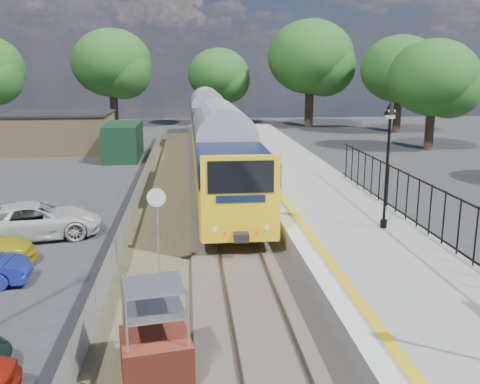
{
  "coord_description": "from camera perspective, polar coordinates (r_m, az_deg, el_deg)",
  "views": [
    {
      "loc": [
        -1.72,
        -12.1,
        6.58
      ],
      "look_at": [
        0.19,
        7.51,
        2.0
      ],
      "focal_mm": 40.0,
      "sensor_mm": 36.0,
      "label": 1
    }
  ],
  "objects": [
    {
      "name": "ground",
      "position": [
        13.88,
        2.31,
        -15.23
      ],
      "size": [
        120.0,
        120.0,
        0.0
      ],
      "primitive_type": "plane",
      "color": "#2D2D30",
      "rests_on": "ground"
    },
    {
      "name": "track_bed",
      "position": [
        22.75,
        -2.19,
        -3.5
      ],
      "size": [
        5.9,
        80.0,
        0.29
      ],
      "color": "#473F38",
      "rests_on": "ground"
    },
    {
      "name": "platform",
      "position": [
        21.83,
        10.43,
        -3.45
      ],
      "size": [
        5.0,
        70.0,
        0.9
      ],
      "primitive_type": "cube",
      "color": "gray",
      "rests_on": "ground"
    },
    {
      "name": "platform_edge",
      "position": [
        21.24,
        5.12,
        -2.47
      ],
      "size": [
        0.9,
        70.0,
        0.01
      ],
      "color": "silver",
      "rests_on": "platform"
    },
    {
      "name": "victorian_lamp_north",
      "position": [
        19.55,
        15.62,
        5.9
      ],
      "size": [
        0.44,
        0.44,
        4.6
      ],
      "color": "black",
      "rests_on": "platform"
    },
    {
      "name": "palisade_fence",
      "position": [
        17.21,
        23.47,
        -4.03
      ],
      "size": [
        0.12,
        26.0,
        2.0
      ],
      "color": "black",
      "rests_on": "platform"
    },
    {
      "name": "wire_fence",
      "position": [
        24.95,
        -11.1,
        -1.03
      ],
      "size": [
        0.06,
        52.0,
        1.2
      ],
      "color": "#999EA3",
      "rests_on": "ground"
    },
    {
      "name": "outbuilding",
      "position": [
        44.56,
        -17.52,
        5.96
      ],
      "size": [
        10.8,
        10.1,
        3.12
      ],
      "color": "#9E8259",
      "rests_on": "ground"
    },
    {
      "name": "tree_line",
      "position": [
        54.19,
        -2.32,
        13.1
      ],
      "size": [
        56.8,
        43.8,
        11.88
      ],
      "color": "#332319",
      "rests_on": "ground"
    },
    {
      "name": "train",
      "position": [
        38.15,
        -2.96,
        6.69
      ],
      "size": [
        2.82,
        40.83,
        3.51
      ],
      "color": "yellow",
      "rests_on": "ground"
    },
    {
      "name": "brick_plinth",
      "position": [
        11.73,
        -9.03,
        -14.92
      ],
      "size": [
        1.65,
        1.65,
        2.3
      ],
      "rotation": [
        0.0,
        0.0,
        0.17
      ],
      "color": "maroon",
      "rests_on": "ground"
    },
    {
      "name": "speed_sign",
      "position": [
        16.93,
        -8.84,
        -2.65
      ],
      "size": [
        0.6,
        0.12,
        2.96
      ],
      "rotation": [
        0.0,
        0.0,
        -0.07
      ],
      "color": "#999EA3",
      "rests_on": "ground"
    },
    {
      "name": "car_white",
      "position": [
        22.61,
        -21.03,
        -2.86
      ],
      "size": [
        5.52,
        3.5,
        1.42
      ],
      "primitive_type": "imported",
      "rotation": [
        0.0,
        0.0,
        1.81
      ],
      "color": "silver",
      "rests_on": "ground"
    }
  ]
}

